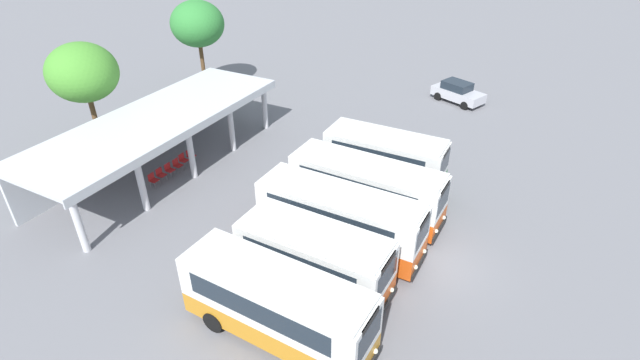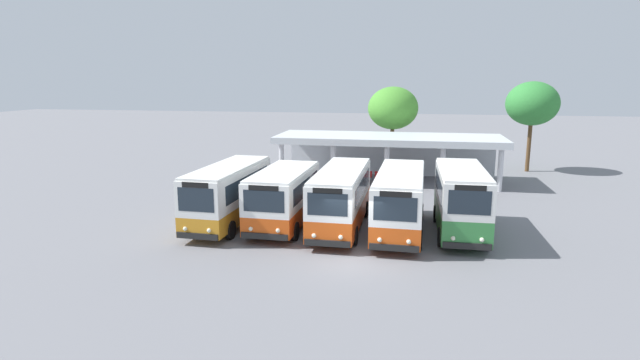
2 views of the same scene
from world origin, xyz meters
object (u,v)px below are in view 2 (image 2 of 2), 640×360
(city_bus_nearest_orange, at_px, (229,192))
(waiting_chair_fifth_seat, at_px, (395,177))
(waiting_chair_end_by_column, at_px, (360,176))
(waiting_chair_second_from_end, at_px, (369,176))
(city_bus_second_in_row, at_px, (284,196))
(waiting_chair_fourth_seat, at_px, (386,177))
(city_bus_middle_cream, at_px, (341,196))
(city_bus_fifth_blue, at_px, (461,199))
(city_bus_fourth_amber, at_px, (400,199))
(waiting_chair_far_end_seat, at_px, (404,177))
(waiting_chair_middle_seat, at_px, (378,176))

(city_bus_nearest_orange, bearing_deg, waiting_chair_fifth_seat, 55.75)
(waiting_chair_end_by_column, height_order, waiting_chair_second_from_end, same)
(city_bus_second_in_row, distance_m, waiting_chair_end_by_column, 12.27)
(waiting_chair_fourth_seat, bearing_deg, city_bus_middle_cream, -98.25)
(city_bus_middle_cream, height_order, city_bus_fifth_blue, city_bus_fifth_blue)
(city_bus_second_in_row, height_order, waiting_chair_end_by_column, city_bus_second_in_row)
(city_bus_nearest_orange, distance_m, city_bus_fourth_amber, 8.81)
(city_bus_fifth_blue, bearing_deg, waiting_chair_end_by_column, 117.90)
(city_bus_fifth_blue, relative_size, waiting_chair_end_by_column, 7.80)
(city_bus_middle_cream, distance_m, city_bus_fourth_amber, 2.94)
(city_bus_middle_cream, xyz_separation_m, waiting_chair_fifth_seat, (2.33, 11.73, -1.19))
(city_bus_nearest_orange, relative_size, city_bus_middle_cream, 0.95)
(city_bus_nearest_orange, relative_size, waiting_chair_far_end_seat, 8.83)
(city_bus_fifth_blue, xyz_separation_m, waiting_chair_fourth_seat, (-4.18, 11.51, -1.30))
(city_bus_middle_cream, height_order, waiting_chair_fifth_seat, city_bus_middle_cream)
(waiting_chair_middle_seat, relative_size, waiting_chair_fourth_seat, 1.00)
(waiting_chair_far_end_seat, bearing_deg, waiting_chair_middle_seat, -178.24)
(waiting_chair_second_from_end, bearing_deg, waiting_chair_middle_seat, -3.98)
(waiting_chair_second_from_end, height_order, waiting_chair_fourth_seat, same)
(city_bus_fourth_amber, xyz_separation_m, waiting_chair_second_from_end, (-2.54, 11.75, -1.19))
(waiting_chair_fourth_seat, bearing_deg, city_bus_nearest_orange, -122.36)
(waiting_chair_end_by_column, bearing_deg, waiting_chair_fourth_seat, -1.05)
(city_bus_fifth_blue, height_order, waiting_chair_end_by_column, city_bus_fifth_blue)
(waiting_chair_end_by_column, bearing_deg, city_bus_fourth_amber, -74.81)
(city_bus_fourth_amber, distance_m, city_bus_fifth_blue, 2.94)
(waiting_chair_second_from_end, bearing_deg, city_bus_fourth_amber, -77.82)
(city_bus_second_in_row, relative_size, waiting_chair_fifth_seat, 7.65)
(city_bus_middle_cream, relative_size, waiting_chair_fifth_seat, 9.25)
(city_bus_fourth_amber, relative_size, waiting_chair_fifth_seat, 9.32)
(city_bus_second_in_row, bearing_deg, city_bus_nearest_orange, -179.17)
(waiting_chair_fifth_seat, xyz_separation_m, waiting_chair_far_end_seat, (0.64, -0.03, 0.00))
(waiting_chair_end_by_column, relative_size, waiting_chair_fifth_seat, 1.00)
(waiting_chair_second_from_end, xyz_separation_m, waiting_chair_fifth_seat, (1.93, 0.04, 0.00))
(city_bus_fifth_blue, distance_m, waiting_chair_far_end_seat, 12.02)
(city_bus_fifth_blue, height_order, waiting_chair_second_from_end, city_bus_fifth_blue)
(city_bus_fourth_amber, distance_m, waiting_chair_middle_seat, 11.91)
(city_bus_second_in_row, height_order, city_bus_fifth_blue, city_bus_fifth_blue)
(waiting_chair_far_end_seat, bearing_deg, waiting_chair_end_by_column, -179.04)
(city_bus_middle_cream, relative_size, waiting_chair_middle_seat, 9.25)
(waiting_chair_middle_seat, height_order, waiting_chair_fourth_seat, same)
(city_bus_second_in_row, bearing_deg, waiting_chair_middle_seat, 71.53)
(city_bus_nearest_orange, bearing_deg, waiting_chair_end_by_column, 64.80)
(waiting_chair_second_from_end, xyz_separation_m, waiting_chair_far_end_seat, (2.57, 0.01, 0.00))
(city_bus_fifth_blue, xyz_separation_m, waiting_chair_end_by_column, (-6.11, 11.54, -1.30))
(city_bus_nearest_orange, xyz_separation_m, waiting_chair_end_by_column, (5.63, 11.96, -1.21))
(city_bus_middle_cream, bearing_deg, city_bus_nearest_orange, -177.00)
(city_bus_nearest_orange, xyz_separation_m, city_bus_fourth_amber, (8.80, 0.25, -0.02))
(waiting_chair_fourth_seat, distance_m, waiting_chair_fifth_seat, 0.65)
(city_bus_fifth_blue, distance_m, waiting_chair_end_by_column, 13.13)
(city_bus_second_in_row, xyz_separation_m, waiting_chair_second_from_end, (3.33, 11.96, -1.14))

